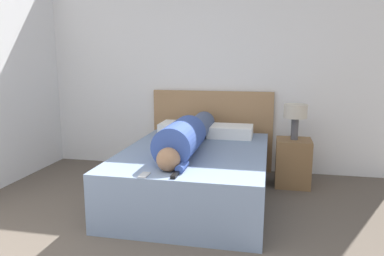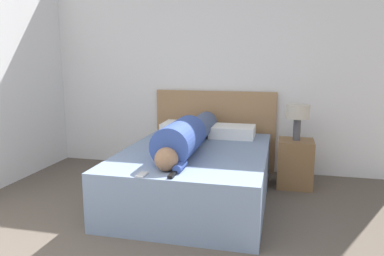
% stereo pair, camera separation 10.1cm
% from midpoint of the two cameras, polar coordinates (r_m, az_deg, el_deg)
% --- Properties ---
extents(wall_back, '(5.03, 0.06, 2.60)m').
position_cam_midpoint_polar(wall_back, '(4.83, 1.37, 9.16)').
color(wall_back, white).
rests_on(wall_back, ground_plane).
extents(bed, '(1.41, 1.95, 0.52)m').
position_cam_midpoint_polar(bed, '(3.83, 1.28, -7.12)').
color(bed, '#7589A8').
rests_on(bed, ground_plane).
extents(headboard, '(1.53, 0.04, 1.01)m').
position_cam_midpoint_polar(headboard, '(4.80, 4.06, -0.40)').
color(headboard, '#A37A51').
rests_on(headboard, ground_plane).
extents(nightstand, '(0.38, 0.37, 0.53)m').
position_cam_midpoint_polar(nightstand, '(4.36, 16.07, -5.21)').
color(nightstand, brown).
rests_on(nightstand, ground_plane).
extents(table_lamp, '(0.25, 0.25, 0.39)m').
position_cam_midpoint_polar(table_lamp, '(4.25, 16.46, 2.07)').
color(table_lamp, '#4C4C51').
rests_on(table_lamp, nightstand).
extents(person_lying, '(0.34, 1.77, 0.34)m').
position_cam_midpoint_polar(person_lying, '(3.70, 0.13, -1.17)').
color(person_lying, '#936B4C').
rests_on(person_lying, bed).
extents(pillow_near_headboard, '(0.53, 0.38, 0.15)m').
position_cam_midpoint_polar(pillow_near_headboard, '(4.47, -0.37, -0.11)').
color(pillow_near_headboard, white).
rests_on(pillow_near_headboard, bed).
extents(pillow_second, '(0.51, 0.38, 0.13)m').
position_cam_midpoint_polar(pillow_second, '(4.37, 6.84, -0.53)').
color(pillow_second, white).
rests_on(pillow_second, bed).
extents(tv_remote, '(0.04, 0.15, 0.02)m').
position_cam_midpoint_polar(tv_remote, '(2.94, -2.00, -7.13)').
color(tv_remote, black).
rests_on(tv_remote, bed).
extents(cell_phone, '(0.06, 0.13, 0.01)m').
position_cam_midpoint_polar(cell_phone, '(2.98, -6.67, -7.07)').
color(cell_phone, '#B2B7BC').
rests_on(cell_phone, bed).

